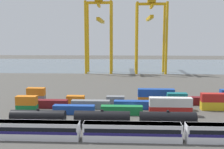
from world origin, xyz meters
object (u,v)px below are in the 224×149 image
(passenger_train, at_px, (132,131))
(gantry_crane_west, at_px, (99,27))
(shipping_container_18, at_px, (156,100))
(freight_tank_row, at_px, (102,119))
(shipping_container_4, at_px, (170,111))
(shipping_container_14, at_px, (36,99))
(gantry_crane_central, at_px, (151,27))
(shipping_container_9, at_px, (177,105))
(shipping_container_2, at_px, (74,110))

(passenger_train, height_order, gantry_crane_west, gantry_crane_west)
(shipping_container_18, bearing_deg, freight_tank_row, -123.90)
(freight_tank_row, height_order, gantry_crane_west, gantry_crane_west)
(freight_tank_row, xyz_separation_m, shipping_container_4, (18.73, 11.17, -0.83))
(shipping_container_14, height_order, gantry_crane_central, gantry_crane_central)
(freight_tank_row, distance_m, shipping_container_4, 21.82)
(shipping_container_9, xyz_separation_m, shipping_container_18, (-5.69, 6.37, 0.00))
(freight_tank_row, height_order, shipping_container_18, freight_tank_row)
(freight_tank_row, xyz_separation_m, shipping_container_2, (-9.24, 11.17, -0.83))
(passenger_train, height_order, freight_tank_row, freight_tank_row)
(gantry_crane_west, bearing_deg, gantry_crane_central, -1.40)
(freight_tank_row, relative_size, shipping_container_4, 3.82)
(shipping_container_14, relative_size, shipping_container_18, 0.50)
(shipping_container_14, bearing_deg, shipping_container_2, -39.53)
(shipping_container_9, relative_size, shipping_container_18, 0.50)
(passenger_train, bearing_deg, shipping_container_18, 74.74)
(gantry_crane_central, bearing_deg, shipping_container_2, -108.05)
(shipping_container_4, distance_m, shipping_container_9, 7.06)
(shipping_container_14, height_order, shipping_container_18, same)
(gantry_crane_central, bearing_deg, freight_tank_row, -101.54)
(shipping_container_18, distance_m, gantry_crane_central, 86.40)
(gantry_crane_west, bearing_deg, freight_tank_row, -84.33)
(freight_tank_row, bearing_deg, shipping_container_9, 38.87)
(shipping_container_9, bearing_deg, gantry_crane_central, 90.10)
(freight_tank_row, xyz_separation_m, shipping_container_18, (16.07, 23.91, -0.83))
(gantry_crane_central, bearing_deg, shipping_container_9, -89.90)
(shipping_container_14, bearing_deg, shipping_container_9, -7.81)
(shipping_container_9, distance_m, gantry_crane_central, 92.29)
(shipping_container_2, distance_m, shipping_container_4, 27.96)
(shipping_container_4, bearing_deg, gantry_crane_central, 88.26)
(shipping_container_14, bearing_deg, shipping_container_18, 0.00)
(shipping_container_4, height_order, shipping_container_18, same)
(shipping_container_14, relative_size, gantry_crane_west, 0.13)
(passenger_train, relative_size, shipping_container_18, 5.41)
(shipping_container_9, height_order, shipping_container_18, same)
(freight_tank_row, bearing_deg, shipping_container_2, 129.59)
(shipping_container_9, bearing_deg, passenger_train, -119.15)
(shipping_container_4, relative_size, shipping_container_9, 2.00)
(shipping_container_2, relative_size, shipping_container_14, 2.00)
(passenger_train, distance_m, shipping_container_2, 25.68)
(shipping_container_2, height_order, shipping_container_9, same)
(shipping_container_9, xyz_separation_m, gantry_crane_central, (-0.16, 88.25, 27.00))
(freight_tank_row, height_order, gantry_crane_central, gantry_crane_central)
(shipping_container_4, height_order, shipping_container_14, same)
(shipping_container_18, distance_m, gantry_crane_west, 91.00)
(shipping_container_18, xyz_separation_m, gantry_crane_west, (-26.65, 82.67, 27.15))
(passenger_train, relative_size, shipping_container_2, 5.41)
(shipping_container_2, xyz_separation_m, shipping_container_4, (27.96, 0.00, 0.00))
(shipping_container_4, relative_size, gantry_crane_west, 0.26)
(freight_tank_row, bearing_deg, gantry_crane_west, 95.67)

